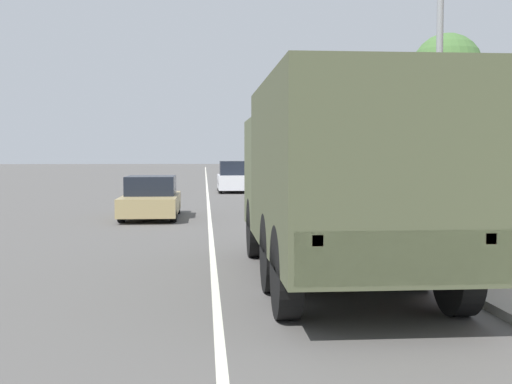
{
  "coord_description": "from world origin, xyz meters",
  "views": [
    {
      "loc": [
        -0.16,
        -1.18,
        2.1
      ],
      "look_at": [
        0.79,
        10.65,
        1.39
      ],
      "focal_mm": 45.0,
      "sensor_mm": 36.0,
      "label": 1
    }
  ],
  "objects_px": {
    "car_second_ahead": "(234,178)",
    "lamp_post": "(431,29)",
    "car_nearest_ahead": "(151,199)",
    "military_truck": "(337,173)"
  },
  "relations": [
    {
      "from": "car_second_ahead",
      "to": "military_truck",
      "type": "bearing_deg",
      "value": -88.79
    },
    {
      "from": "car_second_ahead",
      "to": "lamp_post",
      "type": "xyz_separation_m",
      "value": [
        3.09,
        -21.9,
        3.95
      ]
    },
    {
      "from": "car_second_ahead",
      "to": "lamp_post",
      "type": "distance_m",
      "value": 22.46
    },
    {
      "from": "car_nearest_ahead",
      "to": "lamp_post",
      "type": "distance_m",
      "value": 11.01
    },
    {
      "from": "military_truck",
      "to": "car_second_ahead",
      "type": "height_order",
      "value": "military_truck"
    },
    {
      "from": "lamp_post",
      "to": "car_second_ahead",
      "type": "bearing_deg",
      "value": 98.04
    },
    {
      "from": "car_second_ahead",
      "to": "lamp_post",
      "type": "relative_size",
      "value": 0.52
    },
    {
      "from": "car_nearest_ahead",
      "to": "car_second_ahead",
      "type": "xyz_separation_m",
      "value": [
        3.37,
        13.96,
        0.13
      ]
    },
    {
      "from": "lamp_post",
      "to": "car_nearest_ahead",
      "type": "bearing_deg",
      "value": 129.15
    },
    {
      "from": "military_truck",
      "to": "car_nearest_ahead",
      "type": "bearing_deg",
      "value": 109.67
    }
  ]
}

